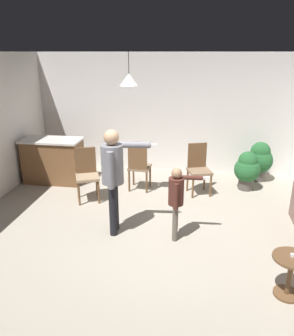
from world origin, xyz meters
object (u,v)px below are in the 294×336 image
Objects in this scene: kitchen_counter at (53,160)px; dining_chair_near_wall at (139,165)px; dining_chair_centre_back at (198,167)px; potted_plant_by_wall at (247,169)px; person_child at (177,196)px; side_table_by_couch at (290,272)px; dining_chair_by_counter at (87,172)px; person_adult at (113,171)px; potted_plant_corner at (260,159)px.

dining_chair_near_wall reaches higher than kitchen_counter.
kitchen_counter is 1.93m from dining_chair_near_wall.
potted_plant_by_wall is at bearing 179.09° from dining_chair_centre_back.
kitchen_counter is 3.43m from person_child.
dining_chair_near_wall reaches higher than potted_plant_by_wall.
dining_chair_near_wall is (-2.25, 2.83, 0.22)m from side_table_by_couch.
person_child is 1.14× the size of dining_chair_by_counter.
dining_chair_by_counter reaches higher than kitchen_counter.
person_adult is at bearing 154.21° from side_table_by_couch.
dining_chair_centre_back is 1.24× the size of potted_plant_by_wall.
kitchen_counter is at bearing -128.46° from person_child.
dining_chair_near_wall is 2.21m from potted_plant_by_wall.
side_table_by_couch is 0.32× the size of person_adult.
dining_chair_near_wall is at bearing -169.83° from potted_plant_by_wall.
potted_plant_corner is (1.32, 0.90, -0.07)m from dining_chair_centre_back.
person_adult is at bearing -89.65° from dining_chair_near_wall.
potted_plant_by_wall is (1.31, 2.15, -0.26)m from person_child.
dining_chair_near_wall is at bearing -15.23° from dining_chair_centre_back.
potted_plant_by_wall is (4.09, 0.16, -0.03)m from kitchen_counter.
dining_chair_centre_back is (2.08, 0.64, 0.00)m from dining_chair_by_counter.
potted_plant_by_wall is (-0.07, 3.22, 0.12)m from side_table_by_couch.
person_adult is (-2.33, 1.13, 0.70)m from side_table_by_couch.
side_table_by_couch is 3.10m from dining_chair_centre_back.
dining_chair_by_counter reaches higher than potted_plant_by_wall.
person_child is at bearing 80.81° from person_adult.
person_child reaches higher than kitchen_counter.
potted_plant_corner is 0.67m from potted_plant_by_wall.
person_adult is 3.13m from potted_plant_by_wall.
person_adult is 1.48m from dining_chair_by_counter.
dining_chair_near_wall is 1.00× the size of dining_chair_centre_back.
kitchen_counter is 1.46× the size of potted_plant_corner.
person_child is 1.87m from dining_chair_centre_back.
dining_chair_by_counter is 1.16× the size of potted_plant_corner.
person_child is (2.78, -1.99, 0.23)m from kitchen_counter.
person_adult reaches higher than potted_plant_by_wall.
dining_chair_centre_back reaches higher than kitchen_counter.
person_child is at bearing -121.01° from potted_plant_corner.
kitchen_counter is at bearing -60.19° from dining_chair_by_counter.
person_adult is 1.65× the size of dining_chair_centre_back.
person_child is 1.14× the size of dining_chair_near_wall.
dining_chair_near_wall is (0.90, 0.57, 0.00)m from dining_chair_by_counter.
dining_chair_near_wall is 1.16× the size of potted_plant_corner.
dining_chair_by_counter is 1.06m from dining_chair_near_wall.
kitchen_counter is 1.56× the size of potted_plant_by_wall.
dining_chair_centre_back is (0.32, 1.83, -0.16)m from person_child.
potted_plant_corner is (2.59, 2.67, -0.55)m from person_adult.
potted_plant_corner is at bearing 146.03° from person_child.
person_child is (-1.38, 1.07, 0.38)m from side_table_by_couch.
dining_chair_by_counter and dining_chair_near_wall have the same top height.
dining_chair_centre_back is at bearing -162.19° from potted_plant_by_wall.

